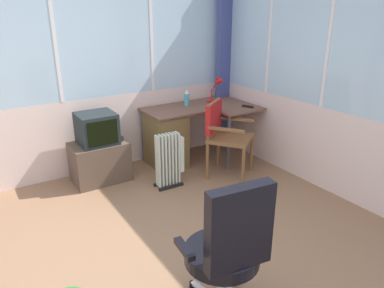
# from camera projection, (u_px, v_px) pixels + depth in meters

# --- Properties ---
(ground) EXTENTS (5.70, 5.35, 0.06)m
(ground) POSITION_uv_depth(u_px,v_px,m) (150.00, 281.00, 2.85)
(ground) COLOR #90684A
(north_window_panel) EXTENTS (4.70, 0.07, 2.55)m
(north_window_panel) POSITION_uv_depth(u_px,v_px,m) (58.00, 73.00, 4.13)
(north_window_panel) COLOR beige
(north_window_panel) RESTS_ON ground
(east_window_panel) EXTENTS (0.07, 4.35, 2.55)m
(east_window_panel) POSITION_uv_depth(u_px,v_px,m) (363.00, 83.00, 3.59)
(east_window_panel) COLOR beige
(east_window_panel) RESTS_ON ground
(curtain_corner) EXTENTS (0.24, 0.10, 2.45)m
(curtain_corner) POSITION_uv_depth(u_px,v_px,m) (224.00, 63.00, 5.18)
(curtain_corner) COLOR #434E8E
(curtain_corner) RESTS_ON ground
(desk) EXTENTS (1.41, 0.91, 0.74)m
(desk) POSITION_uv_depth(u_px,v_px,m) (171.00, 135.00, 4.77)
(desk) COLOR brown
(desk) RESTS_ON ground
(desk_lamp) EXTENTS (0.24, 0.20, 0.36)m
(desk_lamp) POSITION_uv_depth(u_px,v_px,m) (218.00, 85.00, 4.97)
(desk_lamp) COLOR red
(desk_lamp) RESTS_ON desk
(tv_remote) EXTENTS (0.09, 0.16, 0.02)m
(tv_remote) POSITION_uv_depth(u_px,v_px,m) (248.00, 106.00, 4.78)
(tv_remote) COLOR black
(tv_remote) RESTS_ON desk
(spray_bottle) EXTENTS (0.06, 0.06, 0.22)m
(spray_bottle) POSITION_uv_depth(u_px,v_px,m) (187.00, 98.00, 4.83)
(spray_bottle) COLOR #4BB2CD
(spray_bottle) RESTS_ON desk
(wooden_armchair) EXTENTS (0.67, 0.67, 0.92)m
(wooden_armchair) POSITION_uv_depth(u_px,v_px,m) (221.00, 128.00, 4.42)
(wooden_armchair) COLOR brown
(wooden_armchair) RESTS_ON ground
(office_chair) EXTENTS (0.61, 0.57, 1.04)m
(office_chair) POSITION_uv_depth(u_px,v_px,m) (229.00, 246.00, 2.28)
(office_chair) COLOR #B7B7BF
(office_chair) RESTS_ON ground
(tv_on_stand) EXTENTS (0.64, 0.44, 0.84)m
(tv_on_stand) POSITION_uv_depth(u_px,v_px,m) (99.00, 151.00, 4.32)
(tv_on_stand) COLOR brown
(tv_on_stand) RESTS_ON ground
(space_heater) EXTENTS (0.35, 0.18, 0.64)m
(space_heater) POSITION_uv_depth(u_px,v_px,m) (170.00, 160.00, 4.20)
(space_heater) COLOR silver
(space_heater) RESTS_ON ground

